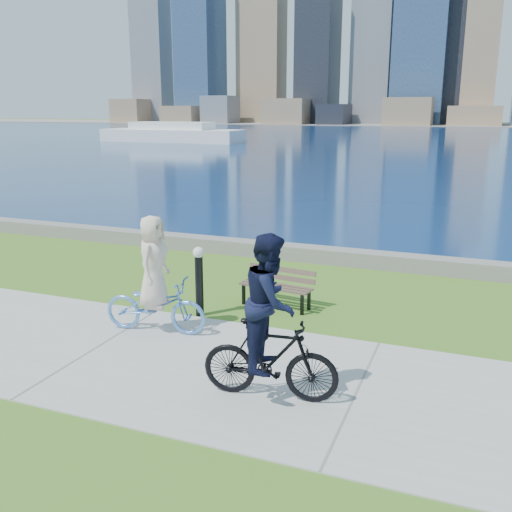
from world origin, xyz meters
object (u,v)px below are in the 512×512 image
at_px(bollard_lamp, 199,277).
at_px(cyclist_woman, 154,290).
at_px(cyclist_man, 270,331).
at_px(park_bench, 278,284).

height_order(bollard_lamp, cyclist_woman, cyclist_woman).
relative_size(cyclist_woman, cyclist_man, 0.91).
bearing_deg(cyclist_man, bollard_lamp, 35.18).
bearing_deg(cyclist_man, cyclist_woman, 53.22).
distance_m(park_bench, cyclist_man, 3.56).
relative_size(park_bench, cyclist_woman, 0.73).
bearing_deg(park_bench, bollard_lamp, -131.35).
distance_m(bollard_lamp, cyclist_woman, 1.02).
bearing_deg(bollard_lamp, park_bench, 41.56).
bearing_deg(bollard_lamp, cyclist_woman, -107.66).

